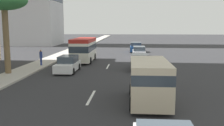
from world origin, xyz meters
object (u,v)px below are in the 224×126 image
Objects in this scene: van_lead at (149,79)px; minibus_second at (84,49)px; car_seventh at (68,64)px; car_fifth at (139,52)px; palm_tree at (4,2)px; pedestrian_near_lamp at (41,57)px; car_sixth at (136,47)px; car_third at (140,62)px.

minibus_second is at bearing 22.43° from van_lead.
van_lead is at bearing 36.89° from car_seventh.
car_fifth is 0.65× the size of palm_tree.
car_seventh is 4.77m from pedestrian_near_lamp.
car_sixth is at bearing 109.21° from pedestrian_near_lamp.
car_sixth is 2.70× the size of pedestrian_near_lamp.
pedestrian_near_lamp reaches higher than car_seventh.
van_lead reaches higher than car_fifth.
van_lead is 0.77× the size of minibus_second.
palm_tree is (-3.51, 11.98, 5.71)m from car_third.
car_fifth is at bearing 126.42° from minibus_second.
pedestrian_near_lamp is (-4.04, 3.96, -0.50)m from minibus_second.
car_third is 13.73m from palm_tree.
pedestrian_near_lamp reaches higher than car_fifth.
car_sixth is (7.16, 0.29, 0.05)m from car_fifth.
car_fifth is (21.52, -0.18, -0.66)m from van_lead.
car_sixth is at bearing 2.36° from car_fifth.
car_third is at bearing -73.65° from palm_tree.
pedestrian_near_lamp is at bearing -16.11° from palm_tree.
car_seventh is (-19.32, 6.92, -0.06)m from car_sixth.
minibus_second is 1.43× the size of car_sixth.
car_third is 10.68m from pedestrian_near_lamp.
car_sixth is at bearing 151.56° from minibus_second.
car_fifth is 7.17m from car_sixth.
car_sixth is 24.91m from palm_tree.
car_third is 7.12m from car_seventh.
palm_tree reaches higher than car_fifth.
car_sixth is (17.56, -0.01, 0.04)m from car_third.
palm_tree reaches higher than pedestrian_near_lamp.
van_lead is 17.74m from minibus_second.
palm_tree reaches higher than car_third.
minibus_second is 11.38m from palm_tree.
minibus_second is 1.53× the size of car_seventh.
minibus_second reaches higher than car_sixth.
palm_tree is at bearing -53.86° from pedestrian_near_lamp.
car_fifth is at bearing -1.68° from car_third.
car_third is at bearing 0.65° from van_lead.
van_lead is at bearing -122.14° from palm_tree.
pedestrian_near_lamp is 7.31m from palm_tree.
minibus_second is 7.09m from car_seventh.
car_seventh is 7.86m from palm_tree.
palm_tree is at bearing 150.36° from car_sixth.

